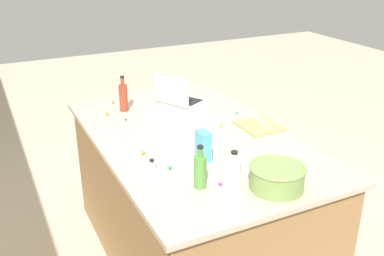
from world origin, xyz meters
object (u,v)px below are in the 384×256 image
Objects in this scene: mixing_bowl_large at (277,176)px; ramekin_small at (281,159)px; bottle_olive at (200,171)px; ramekin_medium at (203,112)px; candy_bag at (203,146)px; bottle_vinegar at (234,174)px; bottle_soy at (123,97)px; butter_stick_left at (260,122)px; cutting_board at (259,126)px; kitchen_timer at (152,167)px; laptop at (178,97)px.

ramekin_small is at bearing -41.10° from mixing_bowl_large.
bottle_olive is 0.97m from ramekin_medium.
candy_bag is at bearing 59.02° from ramekin_small.
bottle_olive is 0.16m from bottle_vinegar.
bottle_soy is (1.24, 0.13, 0.02)m from bottle_vinegar.
bottle_soy is at bearing 0.13° from bottle_olive.
butter_stick_left is at bearing -150.02° from ramekin_medium.
cutting_board is 2.90× the size of ramekin_small.
bottle_vinegar reaches higher than kitchen_timer.
ramekin_small is at bearing -177.27° from ramekin_medium.
bottle_soy reaches higher than ramekin_medium.
bottle_soy is at bearing 45.43° from cutting_board.
bottle_vinegar is at bearing 108.02° from ramekin_small.
bottle_soy reaches higher than candy_bag.
bottle_vinegar is at bearing 177.88° from candy_bag.
laptop is 0.28m from ramekin_medium.
kitchen_timer reaches higher than butter_stick_left.
ramekin_medium reaches higher than cutting_board.
laptop is 1.72× the size of bottle_olive.
laptop is 0.69m from cutting_board.
bottle_olive is at bearing -179.87° from bottle_soy.
kitchen_timer is (-0.26, 0.83, 0.03)m from cutting_board.
laptop is at bearing -3.13° from mixing_bowl_large.
mixing_bowl_large is (-1.29, 0.07, 0.02)m from laptop.
butter_stick_left is (0.48, -0.67, -0.05)m from bottle_olive.
candy_bag is at bearing 115.22° from cutting_board.
bottle_olive is at bearing 93.30° from ramekin_small.
candy_bag is (-0.91, -0.15, -0.02)m from bottle_soy.
laptop is 5.16× the size of ramekin_medium.
cutting_board is 0.59m from candy_bag.
bottle_soy reaches higher than bottle_olive.
mixing_bowl_large is 1.08× the size of bottle_soy.
bottle_soy is (0.03, 0.40, 0.05)m from laptop.
kitchen_timer is at bearing 135.28° from ramekin_medium.
laptop is at bearing 23.44° from butter_stick_left.
mixing_bowl_large is at bearing -166.13° from bottle_soy.
ramekin_medium is at bearing 30.46° from cutting_board.
cutting_board is at bearing -134.57° from bottle_soy.
butter_stick_left is 1.50× the size of ramekin_medium.
bottle_soy reaches higher than laptop.
cutting_board is 0.87m from kitchen_timer.
candy_bag reaches higher than ramekin_medium.
bottle_soy reaches higher than cutting_board.
laptop is at bearing -94.78° from bottle_soy.
ramekin_small is (0.20, -0.17, -0.04)m from mixing_bowl_large.
kitchen_timer is at bearing 72.82° from ramekin_small.
ramekin_small is (-0.45, 0.17, -0.01)m from butter_stick_left.
candy_bag reaches higher than cutting_board.
kitchen_timer is at bearing 106.95° from butter_stick_left.
cutting_board is 1.53× the size of candy_bag.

